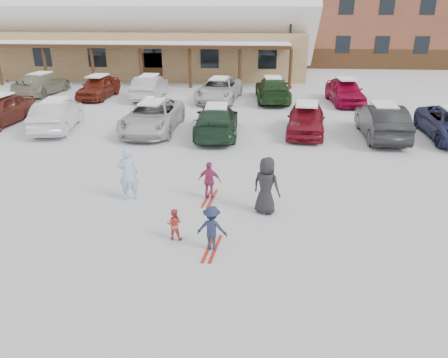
# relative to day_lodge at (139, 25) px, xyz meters

# --- Properties ---
(ground) EXTENTS (160.00, 160.00, 0.00)m
(ground) POSITION_rel_day_lodge_xyz_m (9.00, -27.96, -3.94)
(ground) COLOR silver
(ground) RESTS_ON ground
(day_lodge) EXTENTS (29.12, 12.50, 10.38)m
(day_lodge) POSITION_rel_day_lodge_xyz_m (0.00, 0.00, 0.00)
(day_lodge) COLOR tan
(day_lodge) RESTS_ON ground
(lamp_post) EXTENTS (0.50, 0.25, 6.45)m
(lamp_post) POSITION_rel_day_lodge_xyz_m (12.73, -3.47, -0.31)
(lamp_post) COLOR black
(lamp_post) RESTS_ON ground
(conifer_3) EXTENTS (3.96, 3.96, 9.18)m
(conifer_3) POSITION_rel_day_lodge_xyz_m (15.00, 16.04, 1.17)
(conifer_3) COLOR black
(conifer_3) RESTS_ON ground
(adult_skier) EXTENTS (0.74, 0.60, 1.76)m
(adult_skier) POSITION_rel_day_lodge_xyz_m (6.20, -26.47, -3.06)
(adult_skier) COLOR #A4C7EF
(adult_skier) RESTS_ON ground
(toddler_red) EXTENTS (0.46, 0.37, 0.89)m
(toddler_red) POSITION_rel_day_lodge_xyz_m (8.10, -28.88, -3.50)
(toddler_red) COLOR #CB453B
(toddler_red) RESTS_ON ground
(child_navy) EXTENTS (0.84, 0.55, 1.22)m
(child_navy) POSITION_rel_day_lodge_xyz_m (9.16, -29.33, -3.33)
(child_navy) COLOR #1E2643
(child_navy) RESTS_ON ground
(skis_child_navy) EXTENTS (0.37, 1.41, 0.03)m
(skis_child_navy) POSITION_rel_day_lodge_xyz_m (9.16, -29.33, -3.93)
(skis_child_navy) COLOR red
(skis_child_navy) RESTS_ON ground
(child_magenta) EXTENTS (0.78, 0.40, 1.27)m
(child_magenta) POSITION_rel_day_lodge_xyz_m (8.78, -26.25, -3.31)
(child_magenta) COLOR #AB3168
(child_magenta) RESTS_ON ground
(skis_child_magenta) EXTENTS (0.37, 1.41, 0.03)m
(skis_child_magenta) POSITION_rel_day_lodge_xyz_m (8.78, -26.25, -3.93)
(skis_child_magenta) COLOR red
(skis_child_magenta) RESTS_ON ground
(bystander_dark) EXTENTS (1.03, 0.90, 1.77)m
(bystander_dark) POSITION_rel_day_lodge_xyz_m (10.57, -27.10, -3.06)
(bystander_dark) COLOR black
(bystander_dark) RESTS_ON ground
(parked_car_1) EXTENTS (2.24, 4.71, 1.49)m
(parked_car_1) POSITION_rel_day_lodge_xyz_m (0.44, -18.69, -3.20)
(parked_car_1) COLOR #BDBCC2
(parked_car_1) RESTS_ON ground
(parked_car_2) EXTENTS (2.54, 5.28, 1.45)m
(parked_car_2) POSITION_rel_day_lodge_xyz_m (5.18, -18.54, -3.22)
(parked_car_2) COLOR silver
(parked_car_2) RESTS_ON ground
(parked_car_3) EXTENTS (2.14, 4.94, 1.42)m
(parked_car_3) POSITION_rel_day_lodge_xyz_m (8.38, -19.05, -3.24)
(parked_car_3) COLOR #1F3C29
(parked_car_3) RESTS_ON ground
(parked_car_4) EXTENTS (2.25, 4.49, 1.47)m
(parked_car_4) POSITION_rel_day_lodge_xyz_m (12.62, -18.49, -3.21)
(parked_car_4) COLOR maroon
(parked_car_4) RESTS_ON ground
(parked_car_5) EXTENTS (1.80, 4.81, 1.57)m
(parked_car_5) POSITION_rel_day_lodge_xyz_m (16.06, -18.89, -3.16)
(parked_car_5) COLOR black
(parked_car_5) RESTS_ON ground
(parked_car_7) EXTENTS (2.55, 5.13, 1.43)m
(parked_car_7) POSITION_rel_day_lodge_xyz_m (-4.31, -10.35, -3.23)
(parked_car_7) COLOR gray
(parked_car_7) RESTS_ON ground
(parked_car_8) EXTENTS (2.02, 4.37, 1.45)m
(parked_car_8) POSITION_rel_day_lodge_xyz_m (-0.08, -11.15, -3.22)
(parked_car_8) COLOR maroon
(parked_car_8) RESTS_ON ground
(parked_car_9) EXTENTS (1.59, 4.53, 1.49)m
(parked_car_9) POSITION_rel_day_lodge_xyz_m (3.31, -11.10, -3.20)
(parked_car_9) COLOR #A7A8AC
(parked_car_9) RESTS_ON ground
(parked_car_10) EXTENTS (2.96, 5.36, 1.42)m
(parked_car_10) POSITION_rel_day_lodge_xyz_m (7.86, -11.36, -3.23)
(parked_car_10) COLOR silver
(parked_car_10) RESTS_ON ground
(parked_car_11) EXTENTS (2.29, 5.19, 1.48)m
(parked_car_11) POSITION_rel_day_lodge_xyz_m (11.25, -11.25, -3.20)
(parked_car_11) COLOR #1E3C1A
(parked_car_11) RESTS_ON ground
(parked_car_12) EXTENTS (2.13, 4.62, 1.53)m
(parked_car_12) POSITION_rel_day_lodge_xyz_m (15.70, -11.65, -3.18)
(parked_car_12) COLOR #A40734
(parked_car_12) RESTS_ON ground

